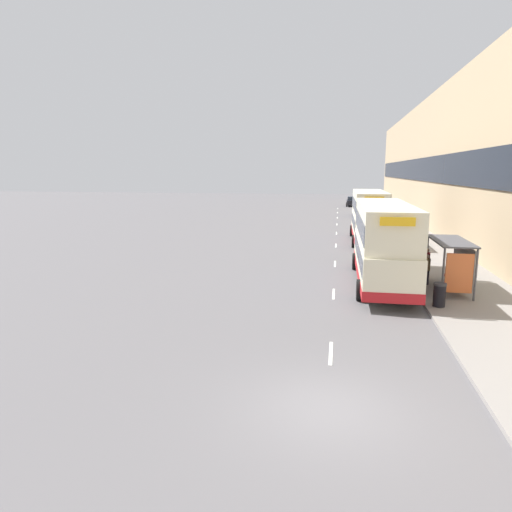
{
  "coord_description": "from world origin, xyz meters",
  "views": [
    {
      "loc": [
        0.08,
        -10.85,
        5.97
      ],
      "look_at": [
        -5.24,
        18.68,
        0.36
      ],
      "focal_mm": 32.0,
      "sensor_mm": 36.0,
      "label": 1
    }
  ],
  "objects_px": {
    "car_1": "(352,201)",
    "pedestrian_at_shelter": "(426,264)",
    "double_decker_bus_near": "(383,242)",
    "pedestrian_2": "(466,265)",
    "litter_bin": "(439,295)",
    "double_decker_bus_ahead": "(369,215)",
    "bus_shelter": "(455,256)",
    "car_0": "(361,210)",
    "pedestrian_1": "(427,269)"
  },
  "relations": [
    {
      "from": "double_decker_bus_near",
      "to": "pedestrian_2",
      "type": "xyz_separation_m",
      "value": [
        4.47,
        1.17,
        -1.31
      ]
    },
    {
      "from": "double_decker_bus_near",
      "to": "pedestrian_1",
      "type": "distance_m",
      "value": 2.61
    },
    {
      "from": "bus_shelter",
      "to": "pedestrian_2",
      "type": "height_order",
      "value": "bus_shelter"
    },
    {
      "from": "litter_bin",
      "to": "double_decker_bus_near",
      "type": "bearing_deg",
      "value": 116.37
    },
    {
      "from": "bus_shelter",
      "to": "pedestrian_2",
      "type": "relative_size",
      "value": 2.57
    },
    {
      "from": "car_0",
      "to": "pedestrian_2",
      "type": "bearing_deg",
      "value": -84.04
    },
    {
      "from": "pedestrian_at_shelter",
      "to": "pedestrian_1",
      "type": "relative_size",
      "value": 1.11
    },
    {
      "from": "car_0",
      "to": "litter_bin",
      "type": "distance_m",
      "value": 41.91
    },
    {
      "from": "pedestrian_2",
      "to": "litter_bin",
      "type": "distance_m",
      "value": 5.87
    },
    {
      "from": "double_decker_bus_near",
      "to": "car_1",
      "type": "distance_m",
      "value": 55.43
    },
    {
      "from": "bus_shelter",
      "to": "double_decker_bus_ahead",
      "type": "height_order",
      "value": "double_decker_bus_ahead"
    },
    {
      "from": "car_0",
      "to": "double_decker_bus_near",
      "type": "bearing_deg",
      "value": -91.0
    },
    {
      "from": "car_0",
      "to": "litter_bin",
      "type": "height_order",
      "value": "car_0"
    },
    {
      "from": "double_decker_bus_near",
      "to": "pedestrian_at_shelter",
      "type": "height_order",
      "value": "double_decker_bus_near"
    },
    {
      "from": "pedestrian_2",
      "to": "car_0",
      "type": "bearing_deg",
      "value": 95.96
    },
    {
      "from": "pedestrian_at_shelter",
      "to": "car_0",
      "type": "bearing_deg",
      "value": 92.65
    },
    {
      "from": "double_decker_bus_near",
      "to": "pedestrian_1",
      "type": "bearing_deg",
      "value": -4.97
    },
    {
      "from": "pedestrian_1",
      "to": "pedestrian_2",
      "type": "bearing_deg",
      "value": 31.43
    },
    {
      "from": "pedestrian_2",
      "to": "litter_bin",
      "type": "relative_size",
      "value": 1.56
    },
    {
      "from": "pedestrian_at_shelter",
      "to": "pedestrian_1",
      "type": "bearing_deg",
      "value": -97.69
    },
    {
      "from": "double_decker_bus_near",
      "to": "pedestrian_1",
      "type": "height_order",
      "value": "double_decker_bus_near"
    },
    {
      "from": "pedestrian_at_shelter",
      "to": "car_1",
      "type": "bearing_deg",
      "value": 92.54
    },
    {
      "from": "pedestrian_2",
      "to": "litter_bin",
      "type": "height_order",
      "value": "pedestrian_2"
    },
    {
      "from": "double_decker_bus_ahead",
      "to": "bus_shelter",
      "type": "bearing_deg",
      "value": -79.22
    },
    {
      "from": "pedestrian_at_shelter",
      "to": "double_decker_bus_near",
      "type": "bearing_deg",
      "value": -162.42
    },
    {
      "from": "double_decker_bus_ahead",
      "to": "litter_bin",
      "type": "distance_m",
      "value": 19.38
    },
    {
      "from": "car_0",
      "to": "litter_bin",
      "type": "relative_size",
      "value": 4.33
    },
    {
      "from": "double_decker_bus_ahead",
      "to": "litter_bin",
      "type": "height_order",
      "value": "double_decker_bus_ahead"
    },
    {
      "from": "bus_shelter",
      "to": "pedestrian_1",
      "type": "xyz_separation_m",
      "value": [
        -1.06,
        1.14,
        -0.92
      ]
    },
    {
      "from": "car_1",
      "to": "pedestrian_1",
      "type": "distance_m",
      "value": 55.66
    },
    {
      "from": "double_decker_bus_near",
      "to": "litter_bin",
      "type": "bearing_deg",
      "value": -63.63
    },
    {
      "from": "bus_shelter",
      "to": "pedestrian_1",
      "type": "relative_size",
      "value": 2.64
    },
    {
      "from": "car_1",
      "to": "pedestrian_1",
      "type": "xyz_separation_m",
      "value": [
        2.29,
        -55.61,
        0.12
      ]
    },
    {
      "from": "car_0",
      "to": "litter_bin",
      "type": "xyz_separation_m",
      "value": [
        1.42,
        -41.88,
        -0.17
      ]
    },
    {
      "from": "bus_shelter",
      "to": "double_decker_bus_ahead",
      "type": "distance_m",
      "value": 16.67
    },
    {
      "from": "double_decker_bus_ahead",
      "to": "pedestrian_1",
      "type": "xyz_separation_m",
      "value": [
        2.06,
        -15.23,
        -1.33
      ]
    },
    {
      "from": "pedestrian_2",
      "to": "car_1",
      "type": "bearing_deg",
      "value": 94.77
    },
    {
      "from": "double_decker_bus_near",
      "to": "double_decker_bus_ahead",
      "type": "xyz_separation_m",
      "value": [
        0.18,
        15.03,
        -0.0
      ]
    },
    {
      "from": "double_decker_bus_near",
      "to": "car_1",
      "type": "xyz_separation_m",
      "value": [
        -0.05,
        55.41,
        -1.45
      ]
    },
    {
      "from": "double_decker_bus_ahead",
      "to": "car_0",
      "type": "bearing_deg",
      "value": 88.8
    },
    {
      "from": "double_decker_bus_ahead",
      "to": "pedestrian_at_shelter",
      "type": "distance_m",
      "value": 14.5
    },
    {
      "from": "bus_shelter",
      "to": "car_1",
      "type": "xyz_separation_m",
      "value": [
        -3.35,
        56.75,
        -1.04
      ]
    },
    {
      "from": "car_1",
      "to": "pedestrian_at_shelter",
      "type": "bearing_deg",
      "value": -87.46
    },
    {
      "from": "bus_shelter",
      "to": "car_0",
      "type": "xyz_separation_m",
      "value": [
        -2.64,
        39.03,
        -1.04
      ]
    },
    {
      "from": "double_decker_bus_ahead",
      "to": "pedestrian_1",
      "type": "relative_size",
      "value": 6.39
    },
    {
      "from": "pedestrian_2",
      "to": "double_decker_bus_near",
      "type": "bearing_deg",
      "value": -165.35
    },
    {
      "from": "car_1",
      "to": "double_decker_bus_ahead",
      "type": "bearing_deg",
      "value": -89.67
    },
    {
      "from": "double_decker_bus_near",
      "to": "pedestrian_at_shelter",
      "type": "bearing_deg",
      "value": 17.58
    },
    {
      "from": "bus_shelter",
      "to": "pedestrian_2",
      "type": "bearing_deg",
      "value": 64.89
    },
    {
      "from": "pedestrian_at_shelter",
      "to": "pedestrian_2",
      "type": "distance_m",
      "value": 2.15
    }
  ]
}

